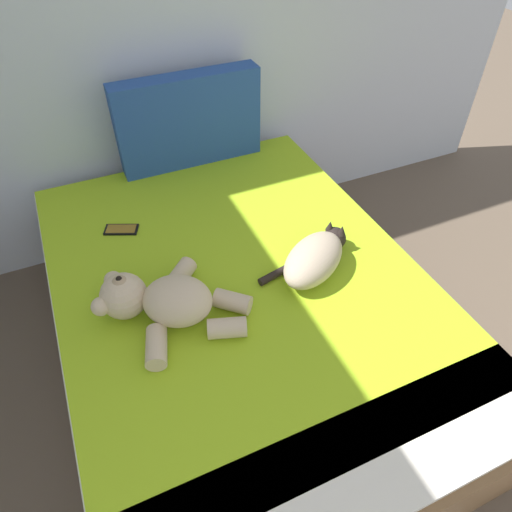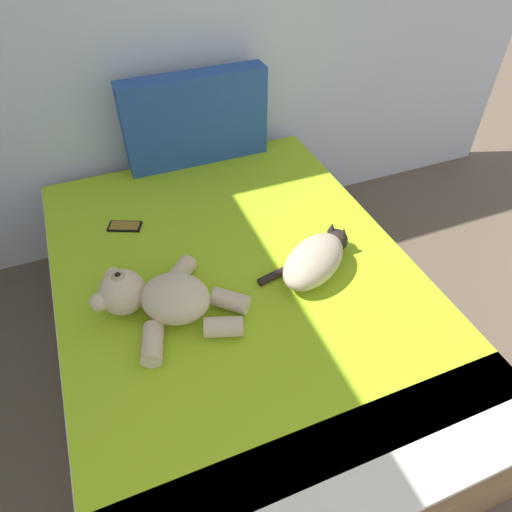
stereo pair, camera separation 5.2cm
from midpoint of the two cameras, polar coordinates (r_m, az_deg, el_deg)
The scene contains 5 objects.
bed at distance 2.07m, azimuth -2.62°, elevation -7.86°, with size 1.48×2.01×0.54m.
patterned_cushion at distance 2.48m, azimuth -8.91°, elevation 16.25°, with size 0.75×0.12×0.47m.
cat at distance 1.86m, azimuth 6.61°, elevation -0.19°, with size 0.44×0.34×0.15m.
teddy_bear at distance 1.71m, azimuth -12.40°, elevation -5.46°, with size 0.56×0.46×0.19m.
cell_phone at distance 2.17m, azimuth -17.04°, elevation 3.15°, with size 0.16×0.12×0.01m.
Camera 1 is at (0.89, 1.90, 1.88)m, focal length 32.22 mm.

